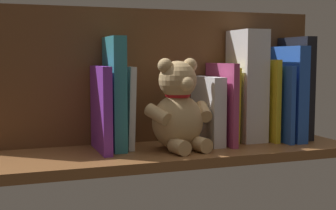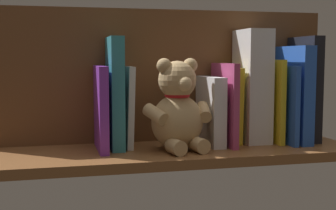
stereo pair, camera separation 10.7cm
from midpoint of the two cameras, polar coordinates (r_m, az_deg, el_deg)
The scene contains 14 objects.
ground_plane at distance 109.16cm, azimuth -2.83°, elevation -5.90°, with size 88.21×26.39×2.20cm, color brown.
shelf_back_panel at distance 117.51cm, azimuth -4.41°, elevation 3.57°, with size 88.21×1.50×32.97cm, color brown.
book_0 at distance 125.34cm, azimuth 12.92°, elevation 2.05°, with size 2.89×13.31×26.28cm, color black.
book_1 at distance 122.17cm, azimuth 11.71°, elevation 1.41°, with size 3.03×16.14×23.86cm, color blue.
book_2 at distance 120.74cm, azimuth 10.46°, elevation 0.23°, with size 1.20×16.30×19.01cm, color blue.
book_3 at distance 120.78cm, azimuth 9.22°, elevation 0.62°, with size 1.34×13.53×20.53cm, color yellow.
dictionary_thick_white at distance 119.03cm, azimuth 7.05°, elevation 2.35°, with size 6.26×11.69×27.89cm, color silver.
book_4 at distance 117.73cm, azimuth 4.60°, elevation 0.06°, with size 2.28×10.63×18.54cm, color yellow.
book_5 at distance 114.18cm, azimuth 3.85°, elevation 0.17°, with size 1.43×15.83×19.67cm, color #B23F72.
book_6 at distance 113.82cm, azimuth 2.19°, elevation -0.66°, with size 3.13×14.30×16.44cm, color silver.
teddy_bear at distance 106.29cm, azimuth -1.62°, elevation -0.58°, with size 16.71×14.85×20.92cm.
book_7 at distance 109.73cm, azimuth -7.84°, elevation -0.29°, with size 1.42×10.66×18.96cm, color silver.
book_8 at distance 107.96cm, azimuth -9.41°, elevation 1.40°, with size 2.94×12.46×25.77cm, color teal.
book_9 at distance 106.37cm, azimuth -11.07°, elevation -0.48°, with size 1.99×15.19×19.15cm, color purple.
Camera 1 is at (35.74, 100.89, 20.99)cm, focal length 49.96 mm.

